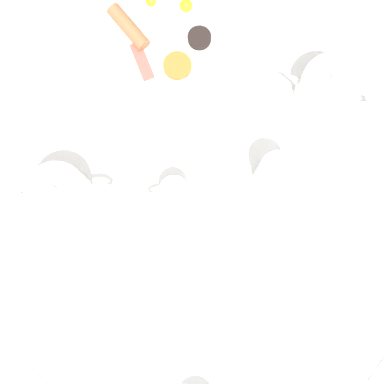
# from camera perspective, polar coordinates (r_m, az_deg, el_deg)

# --- Properties ---
(ground_plane) EXTENTS (8.00, 8.00, 0.00)m
(ground_plane) POSITION_cam_1_polar(r_m,az_deg,el_deg) (1.91, 0.00, -2.90)
(ground_plane) COLOR #4C4742
(table) EXTENTS (1.07, 1.21, 0.76)m
(table) POSITION_cam_1_polar(r_m,az_deg,el_deg) (1.22, 0.00, -0.49)
(table) COLOR silver
(table) RESTS_ON ground_plane
(breakfast_plate) EXTENTS (0.30, 0.30, 0.04)m
(breakfast_plate) POSITION_cam_1_polar(r_m,az_deg,el_deg) (1.24, -3.09, 16.44)
(breakfast_plate) COLOR white
(breakfast_plate) RESTS_ON table
(teapot_near) EXTENTS (0.20, 0.12, 0.12)m
(teapot_near) POSITION_cam_1_polar(r_m,az_deg,el_deg) (1.19, 14.32, 10.60)
(teapot_near) COLOR white
(teapot_near) RESTS_ON table
(teapot_far) EXTENTS (0.21, 0.12, 0.12)m
(teapot_far) POSITION_cam_1_polar(r_m,az_deg,el_deg) (1.13, -13.79, -0.28)
(teapot_far) COLOR white
(teapot_far) RESTS_ON table
(water_glass_short) EXTENTS (0.07, 0.07, 0.12)m
(water_glass_short) POSITION_cam_1_polar(r_m,az_deg,el_deg) (1.11, 8.75, 1.93)
(water_glass_short) COLOR white
(water_glass_short) RESTS_ON table
(creamer_jug) EXTENTS (0.09, 0.06, 0.07)m
(creamer_jug) POSITION_cam_1_polar(r_m,az_deg,el_deg) (1.12, -1.94, -0.11)
(creamer_jug) COLOR white
(creamer_jug) RESTS_ON table
(fork_by_plate) EXTENTS (0.03, 0.17, 0.00)m
(fork_by_plate) POSITION_cam_1_polar(r_m,az_deg,el_deg) (1.19, 15.54, -1.79)
(fork_by_plate) COLOR silver
(fork_by_plate) RESTS_ON table
(knife_by_plate) EXTENTS (0.12, 0.17, 0.00)m
(knife_by_plate) POSITION_cam_1_polar(r_m,az_deg,el_deg) (1.16, 10.09, -12.22)
(knife_by_plate) COLOR silver
(knife_by_plate) RESTS_ON table
(spoon_for_tea) EXTENTS (0.12, 0.13, 0.00)m
(spoon_for_tea) POSITION_cam_1_polar(r_m,az_deg,el_deg) (1.22, -17.89, -16.83)
(spoon_for_tea) COLOR silver
(spoon_for_tea) RESTS_ON table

